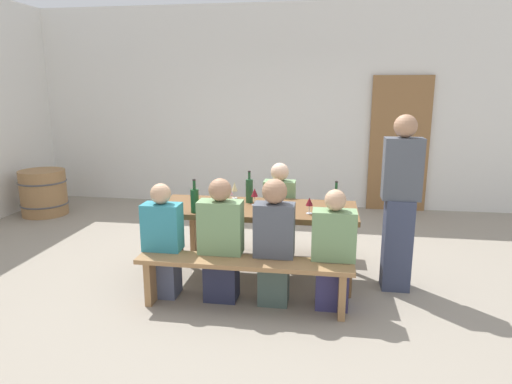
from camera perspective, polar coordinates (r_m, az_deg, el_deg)
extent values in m
plane|color=gray|center=(4.77, 0.00, -10.59)|extent=(24.00, 24.00, 0.00)
cube|color=silver|center=(7.48, 3.76, 10.57)|extent=(14.00, 0.20, 3.20)
cube|color=olive|center=(7.44, 17.56, 5.73)|extent=(0.90, 0.06, 2.10)
cube|color=brown|center=(4.53, 0.00, -2.16)|extent=(2.00, 0.78, 0.05)
cylinder|color=brown|center=(4.57, -12.20, -7.26)|extent=(0.07, 0.07, 0.70)
cylinder|color=brown|center=(4.29, 11.64, -8.59)|extent=(0.07, 0.07, 0.70)
cylinder|color=brown|center=(5.16, -9.59, -4.80)|extent=(0.07, 0.07, 0.70)
cylinder|color=brown|center=(4.91, 11.31, -5.78)|extent=(0.07, 0.07, 0.70)
cube|color=#9E7247|center=(3.98, -1.55, -8.83)|extent=(1.90, 0.30, 0.04)
cube|color=#9E7247|center=(4.29, -12.95, -10.76)|extent=(0.06, 0.24, 0.41)
cube|color=#9E7247|center=(4.01, 10.75, -12.36)|extent=(0.06, 0.24, 0.41)
cube|color=#9E7247|center=(5.27, 1.16, -3.32)|extent=(1.90, 0.30, 0.04)
cube|color=#9E7247|center=(5.51, -7.66, -5.16)|extent=(0.06, 0.24, 0.41)
cube|color=#9E7247|center=(5.30, 10.33, -6.00)|extent=(0.06, 0.24, 0.41)
cylinder|color=#234C2D|center=(4.66, -0.85, 0.13)|extent=(0.07, 0.07, 0.24)
cylinder|color=#234C2D|center=(4.63, -0.85, 2.06)|extent=(0.03, 0.03, 0.08)
cylinder|color=black|center=(4.62, -0.86, 2.61)|extent=(0.03, 0.03, 0.01)
cylinder|color=#194723|center=(4.25, 9.99, -1.46)|extent=(0.07, 0.07, 0.23)
cylinder|color=#194723|center=(4.21, 10.07, 0.61)|extent=(0.02, 0.02, 0.09)
cylinder|color=black|center=(4.20, 10.10, 1.28)|extent=(0.03, 0.03, 0.01)
cylinder|color=#194723|center=(4.33, -7.72, -1.12)|extent=(0.08, 0.08, 0.22)
cylinder|color=#194723|center=(4.29, -7.79, 0.89)|extent=(0.03, 0.03, 0.09)
cylinder|color=black|center=(4.28, -7.81, 1.52)|extent=(0.03, 0.03, 0.01)
cylinder|color=silver|center=(4.66, -3.32, -1.39)|extent=(0.06, 0.06, 0.01)
cylinder|color=silver|center=(4.65, -3.33, -0.85)|extent=(0.01, 0.01, 0.08)
cone|color=#D18C93|center=(4.63, -3.34, 0.12)|extent=(0.07, 0.07, 0.08)
cylinder|color=silver|center=(4.30, 6.70, -2.68)|extent=(0.06, 0.06, 0.01)
cylinder|color=silver|center=(4.29, 6.71, -2.17)|extent=(0.01, 0.01, 0.07)
cone|color=maroon|center=(4.27, 6.74, -1.20)|extent=(0.07, 0.07, 0.08)
cylinder|color=silver|center=(4.87, -2.71, -0.78)|extent=(0.06, 0.06, 0.01)
cylinder|color=silver|center=(4.86, -2.72, -0.31)|extent=(0.01, 0.01, 0.08)
cone|color=beige|center=(4.84, -2.73, 0.68)|extent=(0.06, 0.06, 0.10)
cylinder|color=silver|center=(4.58, -0.18, -1.63)|extent=(0.06, 0.06, 0.01)
cylinder|color=silver|center=(4.57, -0.18, -1.08)|extent=(0.01, 0.01, 0.09)
cone|color=maroon|center=(4.55, -0.18, -0.05)|extent=(0.07, 0.07, 0.08)
cube|color=#4C536E|center=(4.39, -11.45, -9.84)|extent=(0.26, 0.24, 0.45)
cube|color=teal|center=(4.24, -11.72, -4.32)|extent=(0.35, 0.20, 0.43)
sphere|color=tan|center=(4.16, -11.91, -0.21)|extent=(0.19, 0.19, 0.19)
cube|color=#272A43|center=(4.24, -4.36, -10.46)|extent=(0.30, 0.24, 0.45)
cube|color=#729966|center=(4.08, -4.47, -4.43)|extent=(0.39, 0.20, 0.48)
sphere|color=#A87A5B|center=(3.99, -4.56, 0.28)|extent=(0.20, 0.20, 0.20)
cube|color=#42554E|center=(4.16, 2.25, -10.89)|extent=(0.27, 0.24, 0.45)
cube|color=#4C515B|center=(4.00, 2.31, -4.79)|extent=(0.35, 0.20, 0.48)
sphere|color=#A87A5B|center=(3.90, 2.36, 0.09)|extent=(0.22, 0.22, 0.22)
cube|color=navy|center=(4.14, 9.54, -11.20)|extent=(0.28, 0.24, 0.45)
cube|color=#729966|center=(3.98, 9.78, -5.36)|extent=(0.38, 0.20, 0.44)
sphere|color=tan|center=(3.90, 9.96, -1.02)|extent=(0.18, 0.18, 0.18)
cube|color=#51424E|center=(5.17, 2.91, -6.05)|extent=(0.26, 0.24, 0.45)
cube|color=#729966|center=(5.04, 2.97, -1.15)|extent=(0.35, 0.20, 0.46)
sphere|color=beige|center=(4.97, 3.01, 2.54)|extent=(0.20, 0.20, 0.20)
cube|color=#3A415B|center=(4.57, 17.32, -6.29)|extent=(0.26, 0.24, 0.89)
cube|color=#4C515B|center=(4.39, 17.96, 2.78)|extent=(0.35, 0.20, 0.58)
sphere|color=#A87A5B|center=(4.35, 18.32, 7.88)|extent=(0.21, 0.21, 0.21)
cylinder|color=#9E7247|center=(7.66, -25.17, -0.05)|extent=(0.67, 0.67, 0.69)
torus|color=#4C4C51|center=(7.63, -25.30, 1.21)|extent=(0.70, 0.70, 0.02)
torus|color=#4C4C51|center=(7.70, -25.05, -1.31)|extent=(0.70, 0.70, 0.02)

